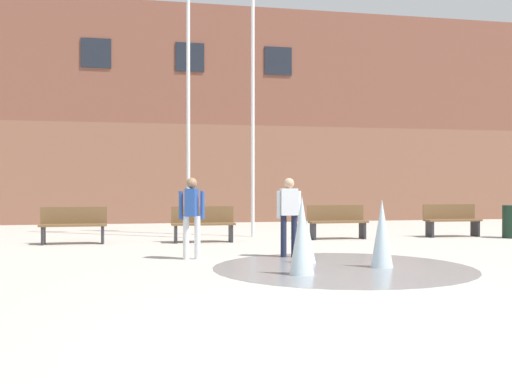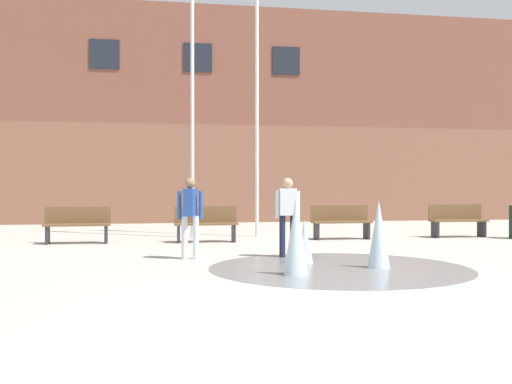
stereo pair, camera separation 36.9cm
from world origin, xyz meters
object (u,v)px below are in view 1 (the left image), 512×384
object	(u,v)px
park_bench_under_left_flagpole	(73,224)
park_bench_under_right_flagpole	(203,223)
park_bench_near_trashcan	(337,221)
adult_watching	(289,211)
flagpole_left	(189,67)
park_bench_far_right	(451,220)
adult_in_red	(192,211)
flagpole_right	(254,62)

from	to	relation	value
park_bench_under_left_flagpole	park_bench_under_right_flagpole	world-z (taller)	same
park_bench_near_trashcan	adult_watching	world-z (taller)	adult_watching
park_bench_under_left_flagpole	park_bench_near_trashcan	distance (m)	6.84
park_bench_under_left_flagpole	flagpole_left	distance (m)	5.31
park_bench_far_right	flagpole_left	distance (m)	8.51
park_bench_far_right	adult_in_red	distance (m)	8.58
adult_watching	adult_in_red	distance (m)	1.95
adult_watching	park_bench_under_right_flagpole	bearing A→B (deg)	-67.69
park_bench_near_trashcan	park_bench_far_right	xyz separation A→B (m)	(3.42, 0.07, 0.00)
park_bench_near_trashcan	adult_watching	distance (m)	4.42
park_bench_far_right	park_bench_under_left_flagpole	bearing A→B (deg)	-179.58
flagpole_left	flagpole_right	size ratio (longest dim) A/B	0.95
park_bench_under_left_flagpole	flagpole_right	xyz separation A→B (m)	(4.79, 1.23, 4.45)
park_bench_near_trashcan	flagpole_left	size ratio (longest dim) A/B	0.18
adult_watching	flagpole_left	world-z (taller)	flagpole_left
park_bench_far_right	flagpole_right	bearing A→B (deg)	168.03
park_bench_under_left_flagpole	adult_watching	xyz separation A→B (m)	(4.51, -3.72, 0.45)
park_bench_near_trashcan	adult_in_red	distance (m)	5.67
park_bench_under_right_flagpole	park_bench_far_right	size ratio (longest dim) A/B	1.00
adult_in_red	flagpole_left	bearing A→B (deg)	-164.72
park_bench_far_right	adult_in_red	world-z (taller)	adult_in_red
park_bench_under_left_flagpole	park_bench_far_right	world-z (taller)	same
park_bench_under_left_flagpole	park_bench_under_right_flagpole	size ratio (longest dim) A/B	1.00
park_bench_under_right_flagpole	flagpole_left	world-z (taller)	flagpole_left
adult_in_red	park_bench_near_trashcan	bearing A→B (deg)	150.89
adult_watching	park_bench_under_left_flagpole	bearing A→B (deg)	-37.77
park_bench_under_left_flagpole	flagpole_right	bearing A→B (deg)	14.46
adult_in_red	flagpole_right	distance (m)	6.72
park_bench_under_right_flagpole	adult_in_red	world-z (taller)	adult_in_red
park_bench_under_left_flagpole	adult_watching	size ratio (longest dim) A/B	1.01
park_bench_near_trashcan	adult_in_red	bearing A→B (deg)	-139.11
park_bench_under_right_flagpole	adult_in_red	bearing A→B (deg)	-100.13
park_bench_near_trashcan	adult_watching	xyz separation A→B (m)	(-2.33, -3.73, 0.45)
park_bench_far_right	adult_watching	distance (m)	6.90
park_bench_under_right_flagpole	park_bench_near_trashcan	bearing A→B (deg)	3.19
adult_in_red	park_bench_under_right_flagpole	bearing A→B (deg)	-170.14
adult_watching	park_bench_near_trashcan	bearing A→B (deg)	-120.21
park_bench_under_left_flagpole	adult_in_red	size ratio (longest dim) A/B	1.01
park_bench_under_right_flagpole	adult_in_red	xyz separation A→B (m)	(-0.63, -3.50, 0.45)
park_bench_far_right	adult_watching	world-z (taller)	adult_watching
park_bench_near_trashcan	adult_in_red	size ratio (longest dim) A/B	1.01
adult_watching	adult_in_red	world-z (taller)	same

